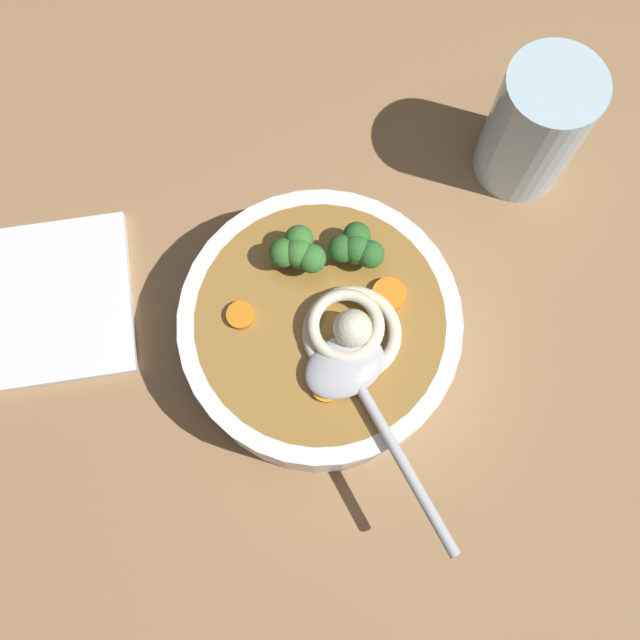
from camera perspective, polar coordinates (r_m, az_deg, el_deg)
The scene contains 11 objects.
table_slab at distance 60.33cm, azimuth 3.16°, elevation -5.55°, with size 132.86×132.86×3.45cm, color #936D47.
soup_bowl at distance 56.01cm, azimuth -0.00°, elevation -0.90°, with size 21.07×21.07×6.64cm.
noodle_pile at distance 51.73cm, azimuth 2.40°, elevation -0.80°, with size 7.96×7.80×3.20cm.
soup_spoon at distance 51.15cm, azimuth 2.74°, elevation -4.56°, with size 11.78×16.49×1.60cm.
broccoli_floret_near_spoon at distance 52.44cm, azimuth -1.75°, elevation 5.45°, with size 4.19×3.60×3.31cm.
broccoli_floret_left at distance 52.68cm, azimuth 2.86°, elevation 5.76°, with size 4.04×3.48×3.20cm.
carrot_slice_extra_b at distance 51.50cm, azimuth 0.51°, elevation -5.32°, with size 2.17×2.17×0.54cm, color orange.
carrot_slice_extra_a at distance 53.35cm, azimuth 5.44°, elevation 2.00°, with size 2.53×2.53×0.71cm, color orange.
carrot_slice_right at distance 53.03cm, azimuth -6.27°, elevation 0.37°, with size 2.08×2.08×0.59cm, color orange.
drinking_glass at distance 62.49cm, azimuth 16.61°, elevation 14.38°, with size 7.71×7.71×12.03cm, color silver.
folded_napkin at distance 64.64cm, azimuth -22.37°, elevation 1.08°, with size 17.83×13.96×0.80cm, color white.
Camera 1 is at (2.86, 10.98, 60.98)cm, focal length 40.61 mm.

